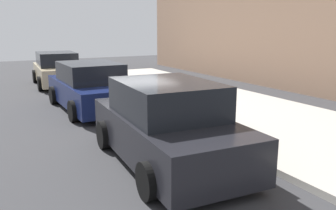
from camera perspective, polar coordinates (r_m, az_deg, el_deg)
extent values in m
plane|color=#333335|center=(12.41, -5.59, -0.06)|extent=(40.00, 40.00, 0.00)
cube|color=#ADA89E|center=(13.53, 4.21, 1.33)|extent=(18.00, 5.00, 0.14)
cube|color=maroon|center=(8.99, 9.17, -2.03)|extent=(0.38, 0.23, 0.65)
cube|color=black|center=(8.99, 9.17, -2.03)|extent=(0.38, 0.04, 0.66)
cylinder|color=gray|center=(8.79, 9.87, -0.09)|extent=(0.02, 0.02, 0.04)
cylinder|color=gray|center=(9.03, 8.63, 0.30)|extent=(0.02, 0.02, 0.04)
cylinder|color=black|center=(8.90, 9.25, 0.23)|extent=(0.32, 0.03, 0.02)
cylinder|color=black|center=(8.95, 9.74, -4.13)|extent=(0.04, 0.02, 0.04)
cylinder|color=black|center=(9.19, 8.48, -3.63)|extent=(0.04, 0.02, 0.04)
cube|color=navy|center=(9.30, 7.29, -1.60)|extent=(0.39, 0.25, 0.61)
cube|color=black|center=(9.30, 7.29, -1.60)|extent=(0.39, 0.05, 0.62)
cylinder|color=gray|center=(9.07, 7.99, 0.92)|extent=(0.02, 0.02, 0.28)
cylinder|color=gray|center=(9.32, 6.77, 1.27)|extent=(0.02, 0.02, 0.28)
cylinder|color=black|center=(9.17, 7.39, 1.95)|extent=(0.32, 0.03, 0.02)
cylinder|color=black|center=(9.24, 7.87, -3.52)|extent=(0.04, 0.02, 0.04)
cylinder|color=black|center=(9.50, 6.64, -3.04)|extent=(0.04, 0.02, 0.04)
cube|color=#0F606B|center=(9.73, 6.20, -0.62)|extent=(0.48, 0.27, 0.71)
cube|color=black|center=(9.73, 6.20, -0.62)|extent=(0.48, 0.06, 0.73)
cylinder|color=gray|center=(9.49, 7.00, 1.35)|extent=(0.02, 0.02, 0.04)
cylinder|color=gray|center=(9.81, 5.54, 1.76)|extent=(0.02, 0.02, 0.04)
cylinder|color=black|center=(9.64, 6.26, 1.67)|extent=(0.41, 0.04, 0.02)
cylinder|color=black|center=(9.65, 6.90, -2.80)|extent=(0.04, 0.02, 0.04)
cylinder|color=black|center=(9.97, 5.44, -2.26)|extent=(0.04, 0.02, 0.04)
cube|color=#9EA0A8|center=(10.08, 4.19, -0.16)|extent=(0.43, 0.26, 0.69)
cube|color=black|center=(10.08, 4.19, -0.16)|extent=(0.43, 0.06, 0.71)
cylinder|color=gray|center=(9.84, 4.83, 2.39)|extent=(0.02, 0.02, 0.27)
cylinder|color=gray|center=(10.14, 3.66, 2.71)|extent=(0.02, 0.02, 0.27)
cylinder|color=black|center=(9.97, 4.25, 3.32)|extent=(0.36, 0.03, 0.02)
cylinder|color=black|center=(10.01, 4.76, -2.18)|extent=(0.04, 0.02, 0.04)
cylinder|color=black|center=(10.31, 3.58, -1.72)|extent=(0.04, 0.02, 0.04)
cube|color=#59601E|center=(10.43, 2.69, 0.40)|extent=(0.38, 0.27, 0.74)
cube|color=black|center=(10.43, 2.69, 0.40)|extent=(0.37, 0.07, 0.75)
cylinder|color=gray|center=(10.21, 3.10, 2.77)|extent=(0.02, 0.02, 0.19)
cylinder|color=gray|center=(10.47, 2.34, 3.03)|extent=(0.02, 0.02, 0.19)
cylinder|color=black|center=(10.32, 2.72, 3.41)|extent=(0.31, 0.05, 0.02)
cylinder|color=black|center=(10.37, 3.06, -1.64)|extent=(0.05, 0.02, 0.04)
cylinder|color=black|center=(10.64, 2.29, -1.25)|extent=(0.05, 0.02, 0.04)
cube|color=black|center=(10.85, 2.12, 0.69)|extent=(0.37, 0.19, 0.66)
cube|color=black|center=(10.85, 2.12, 0.69)|extent=(0.37, 0.04, 0.68)
cylinder|color=gray|center=(10.63, 2.55, 2.91)|extent=(0.02, 0.02, 0.24)
cylinder|color=gray|center=(10.89, 1.73, 3.16)|extent=(0.02, 0.02, 0.24)
cylinder|color=black|center=(10.74, 2.14, 3.67)|extent=(0.31, 0.03, 0.02)
cylinder|color=black|center=(10.78, 2.52, -1.07)|extent=(0.04, 0.02, 0.04)
cylinder|color=black|center=(11.05, 1.70, -0.73)|extent=(0.04, 0.02, 0.04)
cube|color=red|center=(11.25, 0.84, 0.96)|extent=(0.49, 0.22, 0.59)
cube|color=black|center=(11.25, 0.84, 0.96)|extent=(0.49, 0.05, 0.61)
cylinder|color=gray|center=(10.99, 1.35, 3.01)|extent=(0.02, 0.02, 0.29)
cylinder|color=gray|center=(11.36, 0.36, 3.33)|extent=(0.02, 0.02, 0.29)
cylinder|color=black|center=(11.15, 0.85, 3.90)|extent=(0.42, 0.04, 0.02)
cylinder|color=black|center=(11.12, 1.34, -0.64)|extent=(0.04, 0.02, 0.04)
cylinder|color=black|center=(11.50, 0.34, -0.19)|extent=(0.04, 0.02, 0.04)
cube|color=maroon|center=(11.66, -0.32, 1.42)|extent=(0.38, 0.28, 0.61)
cube|color=black|center=(11.66, -0.32, 1.42)|extent=(0.37, 0.08, 0.63)
cylinder|color=gray|center=(11.44, -0.02, 3.57)|extent=(0.02, 0.02, 0.32)
cylinder|color=gray|center=(11.71, -0.61, 3.78)|extent=(0.02, 0.02, 0.32)
cylinder|color=black|center=(11.55, -0.32, 4.45)|extent=(0.31, 0.05, 0.02)
cylinder|color=black|center=(11.57, -0.01, -0.11)|extent=(0.05, 0.02, 0.04)
cylinder|color=black|center=(11.86, -0.61, 0.20)|extent=(0.05, 0.02, 0.04)
cylinder|color=red|center=(12.25, -2.05, 2.04)|extent=(0.20, 0.20, 0.65)
sphere|color=red|center=(12.18, -2.06, 3.77)|extent=(0.21, 0.21, 0.21)
cylinder|color=red|center=(12.37, -2.36, 2.30)|extent=(0.09, 0.10, 0.09)
cylinder|color=red|center=(12.11, -1.73, 2.08)|extent=(0.09, 0.10, 0.09)
cylinder|color=brown|center=(12.79, -4.05, 2.99)|extent=(0.17, 0.17, 0.88)
cube|color=black|center=(7.09, -0.23, -4.82)|extent=(4.44, 2.11, 0.82)
cube|color=black|center=(6.90, -0.23, 1.11)|extent=(2.35, 1.85, 0.67)
cylinder|color=black|center=(8.08, -10.40, -4.81)|extent=(0.65, 0.26, 0.64)
cylinder|color=black|center=(8.72, 1.70, -3.30)|extent=(0.65, 0.26, 0.64)
cylinder|color=black|center=(5.68, -3.24, -12.31)|extent=(0.65, 0.26, 0.64)
cylinder|color=black|center=(6.56, 12.47, -9.09)|extent=(0.65, 0.26, 0.64)
cube|color=#141E4C|center=(12.04, -12.51, 2.01)|extent=(4.53, 1.97, 0.76)
cube|color=black|center=(11.93, -12.67, 5.28)|extent=(2.37, 1.78, 0.62)
cylinder|color=black|center=(13.19, -18.22, 1.53)|extent=(0.64, 0.23, 0.64)
cylinder|color=black|center=(13.67, -10.35, 2.34)|extent=(0.64, 0.23, 0.64)
cylinder|color=black|center=(10.52, -15.20, -0.97)|extent=(0.64, 0.23, 0.64)
cylinder|color=black|center=(11.12, -5.62, 0.13)|extent=(0.64, 0.23, 0.64)
cube|color=tan|center=(17.44, -17.64, 4.93)|extent=(4.29, 2.02, 0.76)
cube|color=black|center=(17.37, -17.79, 7.20)|extent=(2.27, 1.77, 0.62)
cylinder|color=black|center=(18.67, -20.91, 4.43)|extent=(0.65, 0.25, 0.64)
cylinder|color=black|center=(18.89, -15.40, 4.89)|extent=(0.65, 0.25, 0.64)
cylinder|color=black|center=(16.10, -20.14, 3.30)|extent=(0.65, 0.25, 0.64)
cylinder|color=black|center=(16.35, -13.78, 3.84)|extent=(0.65, 0.25, 0.64)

